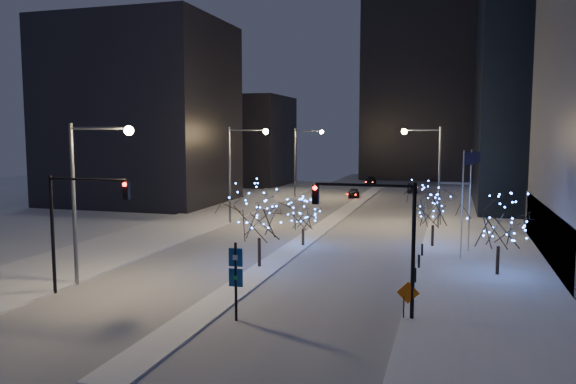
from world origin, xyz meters
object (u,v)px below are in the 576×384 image
at_px(street_lamp_w_far, 302,153).
at_px(holiday_tree_plaza_near, 499,223).
at_px(street_lamp_w_near, 88,181).
at_px(holiday_tree_median_near, 259,212).
at_px(car_near, 354,193).
at_px(traffic_signal_west, 75,215).
at_px(wayfinding_sign, 236,273).
at_px(car_mid, 412,188).
at_px(car_far, 371,181).
at_px(construction_sign, 408,296).
at_px(street_lamp_w_mid, 239,161).
at_px(holiday_tree_median_far, 303,215).
at_px(street_lamp_east, 430,163).
at_px(traffic_signal_east, 382,226).
at_px(holiday_tree_plaza_far, 433,206).

xyz_separation_m(street_lamp_w_far, holiday_tree_plaza_near, (24.21, -40.41, -2.94)).
xyz_separation_m(street_lamp_w_near, holiday_tree_median_near, (8.44, 7.22, -2.49)).
bearing_deg(car_near, traffic_signal_west, -105.98).
xyz_separation_m(street_lamp_w_near, wayfinding_sign, (10.97, -3.51, -4.04)).
height_order(street_lamp_w_far, wayfinding_sign, street_lamp_w_far).
relative_size(car_mid, car_far, 0.93).
relative_size(street_lamp_w_far, wayfinding_sign, 2.50).
distance_m(traffic_signal_west, construction_sign, 19.08).
bearing_deg(wayfinding_sign, car_near, 92.89).
bearing_deg(street_lamp_w_mid, holiday_tree_median_near, -64.62).
relative_size(car_mid, holiday_tree_median_far, 1.09).
bearing_deg(holiday_tree_median_far, street_lamp_w_far, 105.21).
relative_size(street_lamp_w_near, wayfinding_sign, 2.50).
distance_m(street_lamp_east, traffic_signal_west, 35.30).
bearing_deg(holiday_tree_median_near, traffic_signal_west, -130.73).
bearing_deg(holiday_tree_median_far, street_lamp_w_near, -121.68).
bearing_deg(construction_sign, car_mid, 92.59).
height_order(traffic_signal_east, holiday_tree_median_near, traffic_signal_east).
height_order(traffic_signal_west, traffic_signal_east, same).
xyz_separation_m(street_lamp_w_near, traffic_signal_east, (17.88, -1.00, -1.74)).
xyz_separation_m(street_lamp_east, holiday_tree_plaza_near, (5.19, -18.41, -2.90)).
relative_size(street_lamp_w_near, street_lamp_w_far, 1.00).
bearing_deg(traffic_signal_west, traffic_signal_east, 3.29).
bearing_deg(car_far, street_lamp_w_mid, -104.03).
bearing_deg(car_far, holiday_tree_plaza_far, -82.42).
relative_size(holiday_tree_median_far, wayfinding_sign, 1.00).
bearing_deg(holiday_tree_plaza_far, holiday_tree_plaza_near, -62.06).
distance_m(street_lamp_w_mid, car_far, 48.20).
relative_size(car_mid, holiday_tree_plaza_near, 0.84).
height_order(street_lamp_w_near, traffic_signal_east, street_lamp_w_near).
bearing_deg(holiday_tree_plaza_near, holiday_tree_median_far, 158.88).
bearing_deg(street_lamp_east, holiday_tree_median_far, -127.02).
relative_size(traffic_signal_west, holiday_tree_plaza_near, 1.33).
relative_size(holiday_tree_median_far, holiday_tree_plaza_far, 0.72).
bearing_deg(holiday_tree_median_near, car_far, 91.30).
bearing_deg(wayfinding_sign, car_mid, 85.56).
bearing_deg(wayfinding_sign, street_lamp_w_far, 100.81).
bearing_deg(wayfinding_sign, street_lamp_w_near, 161.49).
distance_m(car_mid, holiday_tree_median_near, 54.59).
xyz_separation_m(street_lamp_east, car_near, (-11.58, 23.62, -5.77)).
bearing_deg(street_lamp_w_mid, wayfinding_sign, -68.95).
relative_size(car_far, wayfinding_sign, 1.18).
distance_m(car_mid, holiday_tree_plaza_near, 52.58).
bearing_deg(street_lamp_w_near, street_lamp_w_mid, 90.00).
bearing_deg(car_far, holiday_tree_plaza_near, -80.30).
bearing_deg(car_far, car_near, -94.35).
bearing_deg(traffic_signal_east, traffic_signal_west, -176.71).
distance_m(street_lamp_w_near, holiday_tree_plaza_near, 26.20).
height_order(car_mid, holiday_tree_median_near, holiday_tree_median_near).
height_order(car_far, holiday_tree_median_far, holiday_tree_median_far).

